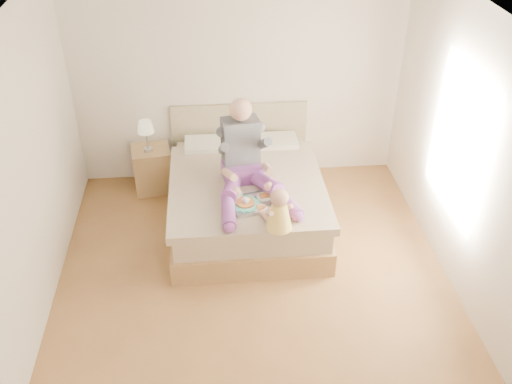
{
  "coord_description": "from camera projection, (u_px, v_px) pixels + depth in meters",
  "views": [
    {
      "loc": [
        -0.37,
        -4.36,
        4.02
      ],
      "look_at": [
        0.07,
        0.52,
        0.73
      ],
      "focal_mm": 40.0,
      "sensor_mm": 36.0,
      "label": 1
    }
  ],
  "objects": [
    {
      "name": "baby",
      "position": [
        278.0,
        212.0,
        5.51
      ],
      "size": [
        0.34,
        0.39,
        0.44
      ],
      "rotation": [
        0.0,
        0.0,
        0.47
      ],
      "color": "#FFD550",
      "rests_on": "bed"
    },
    {
      "name": "tray",
      "position": [
        255.0,
        201.0,
        5.91
      ],
      "size": [
        0.56,
        0.48,
        0.14
      ],
      "rotation": [
        0.0,
        0.0,
        0.23
      ],
      "color": "#AEAFB5",
      "rests_on": "bed"
    },
    {
      "name": "bed",
      "position": [
        246.0,
        194.0,
        6.59
      ],
      "size": [
        1.7,
        2.18,
        1.0
      ],
      "color": "olive",
      "rests_on": "ground"
    },
    {
      "name": "room",
      "position": [
        262.0,
        151.0,
        5.05
      ],
      "size": [
        4.02,
        4.22,
        2.71
      ],
      "color": "brown",
      "rests_on": "ground"
    },
    {
      "name": "lamp",
      "position": [
        146.0,
        129.0,
        6.77
      ],
      "size": [
        0.19,
        0.19,
        0.4
      ],
      "color": "#AEAFB5",
      "rests_on": "nightstand"
    },
    {
      "name": "nightstand",
      "position": [
        153.0,
        169.0,
        7.13
      ],
      "size": [
        0.52,
        0.47,
        0.57
      ],
      "rotation": [
        0.0,
        0.0,
        0.14
      ],
      "color": "olive",
      "rests_on": "ground"
    },
    {
      "name": "adult",
      "position": [
        245.0,
        163.0,
        6.06
      ],
      "size": [
        0.82,
        1.23,
        0.98
      ],
      "rotation": [
        0.0,
        0.0,
        0.16
      ],
      "color": "#7F3C96",
      "rests_on": "bed"
    }
  ]
}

